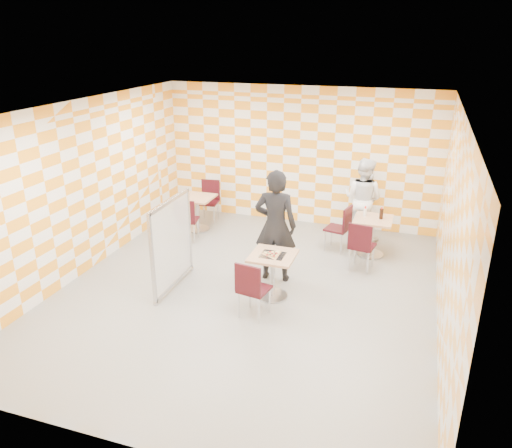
{
  "coord_description": "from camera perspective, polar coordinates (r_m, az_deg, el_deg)",
  "views": [
    {
      "loc": [
        2.46,
        -6.89,
        4.05
      ],
      "look_at": [
        0.1,
        0.2,
        1.15
      ],
      "focal_mm": 35.0,
      "sensor_mm": 36.0,
      "label": 1
    }
  ],
  "objects": [
    {
      "name": "chair_second_front",
      "position": [
        9.02,
        11.91,
        -2.15
      ],
      "size": [
        0.49,
        0.49,
        0.92
      ],
      "color": "#360A11",
      "rests_on": "ground"
    },
    {
      "name": "second_table",
      "position": [
        9.73,
        13.15,
        -0.72
      ],
      "size": [
        0.7,
        0.7,
        0.75
      ],
      "color": "tan",
      "rests_on": "ground"
    },
    {
      "name": "room_shell",
      "position": [
        8.24,
        0.09,
        3.17
      ],
      "size": [
        7.0,
        7.0,
        7.0
      ],
      "color": "gray",
      "rests_on": "ground"
    },
    {
      "name": "man_dark",
      "position": [
        8.41,
        2.24,
        -0.23
      ],
      "size": [
        0.75,
        0.53,
        1.96
      ],
      "primitive_type": "imported",
      "rotation": [
        0.0,
        0.0,
        3.24
      ],
      "color": "black",
      "rests_on": "ground"
    },
    {
      "name": "soda_bottle",
      "position": [
        9.63,
        14.13,
        1.15
      ],
      "size": [
        0.07,
        0.07,
        0.23
      ],
      "color": "black",
      "rests_on": "second_table"
    },
    {
      "name": "empty_table",
      "position": [
        10.78,
        -6.76,
        1.89
      ],
      "size": [
        0.7,
        0.7,
        0.75
      ],
      "color": "tan",
      "rests_on": "ground"
    },
    {
      "name": "chair_empty_near",
      "position": [
        10.15,
        -8.0,
        0.79
      ],
      "size": [
        0.5,
        0.51,
        0.92
      ],
      "color": "#360A11",
      "rests_on": "ground"
    },
    {
      "name": "chair_main_front",
      "position": [
        7.39,
        -0.54,
        -7.12
      ],
      "size": [
        0.49,
        0.5,
        0.92
      ],
      "color": "#360A11",
      "rests_on": "ground"
    },
    {
      "name": "man_white",
      "position": [
        10.4,
        12.11,
        2.82
      ],
      "size": [
        0.99,
        0.88,
        1.71
      ],
      "primitive_type": "imported",
      "rotation": [
        0.0,
        0.0,
        2.82
      ],
      "color": "white",
      "rests_on": "ground"
    },
    {
      "name": "sport_bottle",
      "position": [
        9.7,
        12.36,
        1.36
      ],
      "size": [
        0.06,
        0.06,
        0.2
      ],
      "color": "white",
      "rests_on": "second_table"
    },
    {
      "name": "chair_second_side",
      "position": [
        9.78,
        9.77,
        -0.12
      ],
      "size": [
        0.51,
        0.5,
        0.92
      ],
      "color": "#360A11",
      "rests_on": "ground"
    },
    {
      "name": "chair_empty_far",
      "position": [
        11.31,
        -5.33,
        3.07
      ],
      "size": [
        0.46,
        0.47,
        0.92
      ],
      "color": "#360A11",
      "rests_on": "ground"
    },
    {
      "name": "main_table",
      "position": [
        8.0,
        1.92,
        -5.09
      ],
      "size": [
        0.7,
        0.7,
        0.75
      ],
      "color": "tan",
      "rests_on": "ground"
    },
    {
      "name": "partition",
      "position": [
        8.3,
        -9.58,
        -2.24
      ],
      "size": [
        0.08,
        1.38,
        1.55
      ],
      "color": "white",
      "rests_on": "ground"
    },
    {
      "name": "pizza_on_foil",
      "position": [
        7.87,
        1.92,
        -3.45
      ],
      "size": [
        0.4,
        0.4,
        0.04
      ],
      "color": "silver",
      "rests_on": "main_table"
    }
  ]
}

